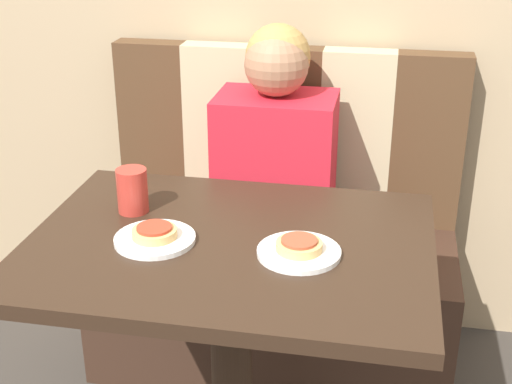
% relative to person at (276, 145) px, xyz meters
% --- Properties ---
extents(booth_seat, '(1.16, 0.53, 0.45)m').
position_rel_person_xyz_m(booth_seat, '(0.00, -0.00, -0.55)').
color(booth_seat, '#382319').
rests_on(booth_seat, ground_plane).
extents(booth_backrest, '(1.16, 0.09, 0.58)m').
position_rel_person_xyz_m(booth_backrest, '(-0.00, 0.22, -0.04)').
color(booth_backrest, '#4C331E').
rests_on(booth_backrest, booth_seat).
extents(dining_table, '(0.91, 0.69, 0.78)m').
position_rel_person_xyz_m(dining_table, '(0.00, -0.64, -0.12)').
color(dining_table, black).
rests_on(dining_table, ground_plane).
extents(person, '(0.36, 0.25, 0.69)m').
position_rel_person_xyz_m(person, '(0.00, 0.00, 0.00)').
color(person, red).
rests_on(person, booth_seat).
extents(plate_left, '(0.18, 0.18, 0.01)m').
position_rel_person_xyz_m(plate_left, '(-0.16, -0.67, 0.01)').
color(plate_left, white).
rests_on(plate_left, dining_table).
extents(plate_right, '(0.18, 0.18, 0.01)m').
position_rel_person_xyz_m(plate_right, '(0.16, -0.67, 0.01)').
color(plate_right, white).
rests_on(plate_right, dining_table).
extents(pizza_left, '(0.10, 0.10, 0.03)m').
position_rel_person_xyz_m(pizza_left, '(-0.16, -0.67, 0.02)').
color(pizza_left, tan).
rests_on(pizza_left, plate_left).
extents(pizza_right, '(0.10, 0.10, 0.03)m').
position_rel_person_xyz_m(pizza_right, '(0.16, -0.67, 0.02)').
color(pizza_right, tan).
rests_on(pizza_right, plate_right).
extents(drinking_cup, '(0.07, 0.07, 0.11)m').
position_rel_person_xyz_m(drinking_cup, '(-0.26, -0.53, 0.06)').
color(drinking_cup, '#B23328').
rests_on(drinking_cup, dining_table).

